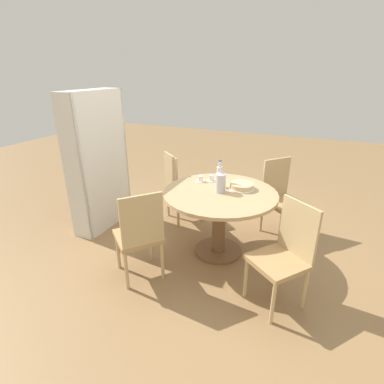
% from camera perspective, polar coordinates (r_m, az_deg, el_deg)
% --- Properties ---
extents(ground_plane, '(14.00, 14.00, 0.00)m').
position_cam_1_polar(ground_plane, '(3.56, 4.95, -11.17)').
color(ground_plane, '#937047').
extents(dining_table, '(1.22, 1.22, 0.75)m').
position_cam_1_polar(dining_table, '(3.28, 5.28, -2.71)').
color(dining_table, brown).
rests_on(dining_table, ground_plane).
extents(chair_a, '(0.59, 0.59, 0.95)m').
position_cam_1_polar(chair_a, '(3.88, 16.59, -0.80)').
color(chair_a, tan).
rests_on(chair_a, ground_plane).
extents(chair_b, '(0.59, 0.59, 0.95)m').
position_cam_1_polar(chair_b, '(4.04, -2.27, 1.10)').
color(chair_b, tan).
rests_on(chair_b, ground_plane).
extents(chair_c, '(0.59, 0.59, 0.95)m').
position_cam_1_polar(chair_c, '(2.94, -9.95, -7.87)').
color(chair_c, tan).
rests_on(chair_c, ground_plane).
extents(chair_d, '(0.59, 0.59, 0.95)m').
position_cam_1_polar(chair_d, '(2.74, 17.16, -11.12)').
color(chair_d, tan).
rests_on(chair_d, ground_plane).
extents(bookshelf, '(0.87, 0.28, 1.74)m').
position_cam_1_polar(bookshelf, '(3.99, -17.18, 4.89)').
color(bookshelf, silver).
rests_on(bookshelf, ground_plane).
extents(coffee_pot, '(0.11, 0.11, 0.24)m').
position_cam_1_polar(coffee_pot, '(3.17, 5.48, 1.84)').
color(coffee_pot, silver).
rests_on(coffee_pot, dining_table).
extents(water_bottle, '(0.07, 0.07, 0.31)m').
position_cam_1_polar(water_bottle, '(3.31, 5.27, 3.04)').
color(water_bottle, silver).
rests_on(water_bottle, dining_table).
extents(cake_main, '(0.29, 0.29, 0.06)m').
position_cam_1_polar(cake_main, '(3.31, 9.43, 1.10)').
color(cake_main, white).
rests_on(cake_main, dining_table).
extents(cup_a, '(0.11, 0.11, 0.07)m').
position_cam_1_polar(cup_a, '(3.51, 3.67, 2.58)').
color(cup_a, silver).
rests_on(cup_a, dining_table).
extents(cup_b, '(0.11, 0.11, 0.07)m').
position_cam_1_polar(cup_b, '(3.48, 1.62, 2.45)').
color(cup_b, silver).
rests_on(cup_b, dining_table).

